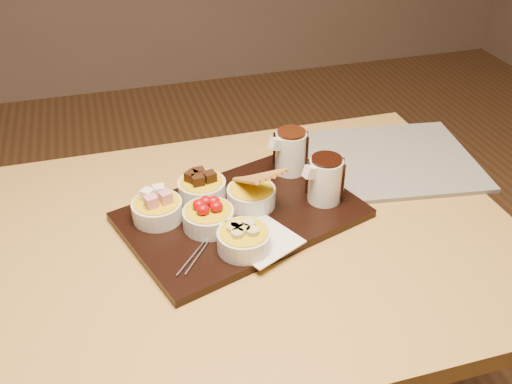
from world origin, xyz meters
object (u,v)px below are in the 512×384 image
object	(u,v)px
bowl_strawberries	(208,218)
newspaper	(387,160)
pitcher_dark_chocolate	(325,180)
pitcher_milk_chocolate	(291,152)
dining_table	(217,276)
serving_board	(242,215)

from	to	relation	value
bowl_strawberries	newspaper	distance (m)	0.49
bowl_strawberries	newspaper	world-z (taller)	bowl_strawberries
pitcher_dark_chocolate	pitcher_milk_chocolate	world-z (taller)	same
pitcher_dark_chocolate	newspaper	xyz separation A→B (m)	(0.21, 0.13, -0.06)
pitcher_dark_chocolate	pitcher_milk_chocolate	bearing A→B (deg)	85.60
dining_table	pitcher_milk_chocolate	size ratio (longest dim) A/B	12.75
pitcher_dark_chocolate	newspaper	distance (m)	0.25
dining_table	pitcher_milk_chocolate	distance (m)	0.32
dining_table	pitcher_dark_chocolate	world-z (taller)	pitcher_dark_chocolate
dining_table	pitcher_dark_chocolate	xyz separation A→B (m)	(0.24, 0.04, 0.16)
dining_table	pitcher_dark_chocolate	bearing A→B (deg)	9.83
serving_board	newspaper	size ratio (longest dim) A/B	1.15
dining_table	pitcher_milk_chocolate	xyz separation A→B (m)	(0.21, 0.17, 0.16)
dining_table	serving_board	world-z (taller)	serving_board
pitcher_milk_chocolate	newspaper	size ratio (longest dim) A/B	0.23
bowl_strawberries	pitcher_dark_chocolate	world-z (taller)	pitcher_dark_chocolate
pitcher_milk_chocolate	pitcher_dark_chocolate	bearing A→B (deg)	-94.40
pitcher_dark_chocolate	newspaper	world-z (taller)	pitcher_dark_chocolate
dining_table	newspaper	size ratio (longest dim) A/B	2.99
pitcher_dark_chocolate	serving_board	bearing A→B (deg)	160.02
dining_table	newspaper	world-z (taller)	newspaper
newspaper	pitcher_milk_chocolate	bearing A→B (deg)	-172.24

